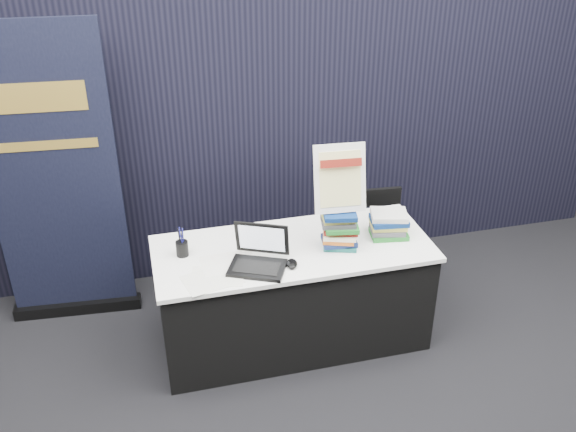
# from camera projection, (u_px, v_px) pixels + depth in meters

# --- Properties ---
(floor) EXTENTS (8.00, 8.00, 0.00)m
(floor) POSITION_uv_depth(u_px,v_px,m) (315.00, 392.00, 4.04)
(floor) COLOR black
(floor) RESTS_ON ground
(drape_partition) EXTENTS (6.00, 0.08, 2.40)m
(drape_partition) POSITION_uv_depth(u_px,v_px,m) (258.00, 124.00, 4.81)
(drape_partition) COLOR black
(drape_partition) RESTS_ON floor
(display_table) EXTENTS (1.80, 0.75, 0.75)m
(display_table) POSITION_uv_depth(u_px,v_px,m) (293.00, 294.00, 4.33)
(display_table) COLOR black
(display_table) RESTS_ON floor
(laptop) EXTENTS (0.41, 0.40, 0.26)m
(laptop) POSITION_uv_depth(u_px,v_px,m) (255.00, 257.00, 3.92)
(laptop) COLOR black
(laptop) RESTS_ON display_table
(mouse) EXTENTS (0.09, 0.12, 0.03)m
(mouse) POSITION_uv_depth(u_px,v_px,m) (292.00, 264.00, 3.94)
(mouse) COLOR black
(mouse) RESTS_ON display_table
(brochure_left) EXTENTS (0.36, 0.29, 0.00)m
(brochure_left) POSITION_uv_depth(u_px,v_px,m) (217.00, 276.00, 3.85)
(brochure_left) COLOR white
(brochure_left) RESTS_ON display_table
(brochure_mid) EXTENTS (0.38, 0.30, 0.00)m
(brochure_mid) POSITION_uv_depth(u_px,v_px,m) (212.00, 279.00, 3.82)
(brochure_mid) COLOR silver
(brochure_mid) RESTS_ON display_table
(brochure_right) EXTENTS (0.35, 0.26, 0.00)m
(brochure_right) POSITION_uv_depth(u_px,v_px,m) (229.00, 263.00, 3.98)
(brochure_right) COLOR white
(brochure_right) RESTS_ON display_table
(pen_cup) EXTENTS (0.08, 0.08, 0.10)m
(pen_cup) POSITION_uv_depth(u_px,v_px,m) (182.00, 249.00, 4.03)
(pen_cup) COLOR black
(pen_cup) RESTS_ON display_table
(book_stack_tall) EXTENTS (0.24, 0.21, 0.26)m
(book_stack_tall) POSITION_uv_depth(u_px,v_px,m) (339.00, 229.00, 4.08)
(book_stack_tall) COLOR #175753
(book_stack_tall) RESTS_ON display_table
(book_stack_short) EXTENTS (0.27, 0.22, 0.17)m
(book_stack_short) POSITION_uv_depth(u_px,v_px,m) (388.00, 224.00, 4.23)
(book_stack_short) COLOR #1D7025
(book_stack_short) RESTS_ON display_table
(info_sign) EXTENTS (0.33, 0.17, 0.44)m
(info_sign) POSITION_uv_depth(u_px,v_px,m) (340.00, 179.00, 3.94)
(info_sign) COLOR black
(info_sign) RESTS_ON book_stack_tall
(pullup_banner) EXTENTS (0.91, 0.17, 2.13)m
(pullup_banner) POSITION_uv_depth(u_px,v_px,m) (58.00, 198.00, 4.32)
(pullup_banner) COLOR black
(pullup_banner) RESTS_ON floor
(stacking_chair) EXTENTS (0.39, 0.39, 0.80)m
(stacking_chair) POSITION_uv_depth(u_px,v_px,m) (383.00, 238.00, 4.83)
(stacking_chair) COLOR black
(stacking_chair) RESTS_ON floor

